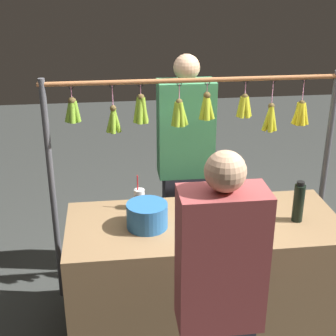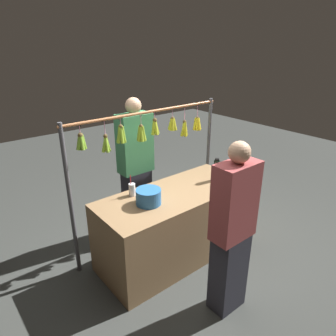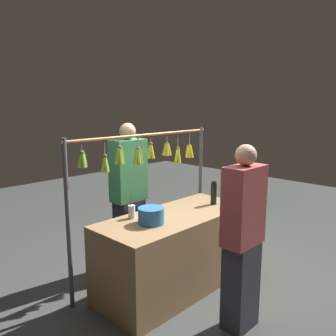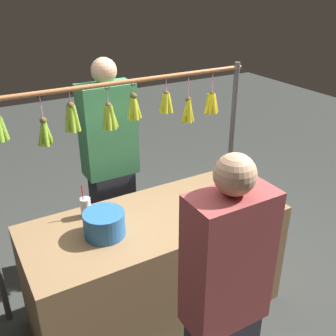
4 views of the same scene
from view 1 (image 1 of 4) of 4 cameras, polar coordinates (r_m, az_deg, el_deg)
name	(u,v)px [view 1 (image 1 of 4)]	position (r m, az deg, el deg)	size (l,w,h in m)	color
ground_plane	(201,324)	(3.65, 3.84, -17.55)	(12.00, 12.00, 0.00)	#383A37
market_counter	(203,275)	(3.40, 4.02, -12.26)	(1.76, 0.74, 0.82)	olive
display_rack	(193,138)	(3.43, 2.92, 3.50)	(2.04, 0.12, 1.67)	#4C4C51
water_bottle	(299,202)	(3.23, 14.84, -3.83)	(0.07, 0.07, 0.27)	black
blue_bucket	(147,215)	(3.08, -2.42, -5.49)	(0.26, 0.26, 0.16)	#2965A8
drink_cup	(140,199)	(3.31, -3.31, -3.56)	(0.07, 0.07, 0.24)	silver
vendor_person	(185,170)	(3.82, 1.99, -0.19)	(0.42, 0.23, 1.76)	#2D2D38
customer_person	(218,316)	(2.45, 5.82, -16.60)	(0.39, 0.21, 1.65)	#2D2D38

